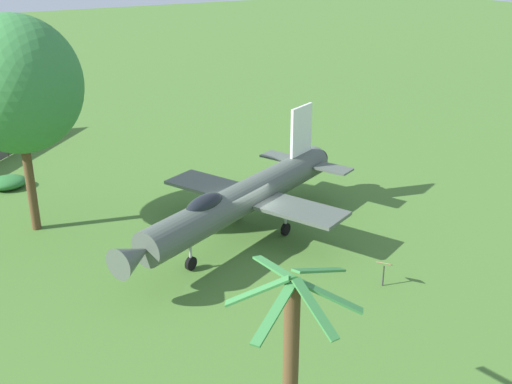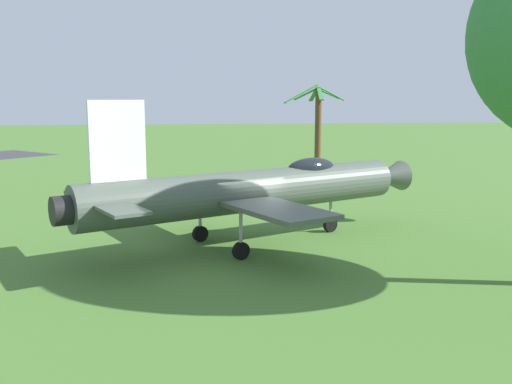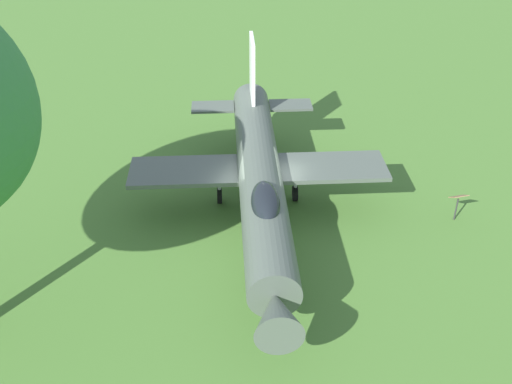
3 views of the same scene
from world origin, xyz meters
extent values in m
plane|color=#47722D|center=(0.00, 0.00, 0.00)|extent=(200.00, 200.00, 0.00)
cylinder|color=#4C564C|center=(0.00, 0.00, 2.00)|extent=(6.89, 12.22, 1.51)
cone|color=#4C564C|center=(3.02, -6.33, 2.00)|extent=(1.85, 2.00, 1.28)
cylinder|color=black|center=(-2.87, 6.01, 2.00)|extent=(1.08, 0.93, 0.91)
ellipsoid|color=black|center=(1.21, -2.55, 2.64)|extent=(1.76, 2.37, 0.84)
cube|color=white|center=(-2.10, 4.40, 4.02)|extent=(0.90, 1.68, 2.52)
cube|color=#4C564C|center=(2.17, 1.75, 1.81)|extent=(4.41, 3.54, 0.16)
cube|color=#4C564C|center=(-2.72, -0.59, 1.81)|extent=(4.41, 3.54, 0.16)
cube|color=#4C564C|center=(-0.83, 5.57, 2.15)|extent=(2.10, 1.77, 0.10)
cube|color=#4C564C|center=(-3.81, 4.15, 2.15)|extent=(2.10, 1.77, 0.10)
cylinder|color=#A5A8AD|center=(1.66, -3.47, 1.08)|extent=(0.12, 0.12, 1.55)
cylinder|color=black|center=(1.66, -3.47, 0.30)|extent=(0.42, 0.62, 0.60)
cylinder|color=#A5A8AD|center=(0.76, 1.78, 1.08)|extent=(0.12, 0.12, 1.55)
cylinder|color=black|center=(0.76, 1.78, 0.30)|extent=(0.42, 0.62, 0.60)
cylinder|color=#A5A8AD|center=(-1.87, 0.53, 1.08)|extent=(0.12, 0.12, 1.55)
cylinder|color=black|center=(-1.87, 0.53, 0.30)|extent=(0.42, 0.62, 0.60)
cylinder|color=#333333|center=(6.66, 2.77, 0.45)|extent=(0.06, 0.06, 0.90)
cube|color=olive|center=(6.66, 2.77, 1.02)|extent=(0.72, 0.68, 0.25)
camera|label=1|loc=(23.66, -12.58, 13.24)|focal=44.48mm
camera|label=2|loc=(-20.27, 2.48, 5.32)|focal=40.17mm
camera|label=3|loc=(6.86, -17.14, 12.98)|focal=42.81mm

